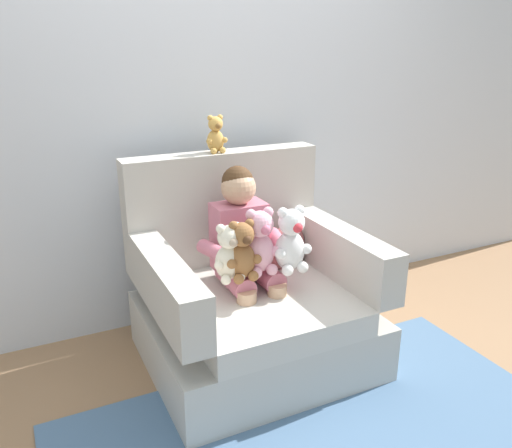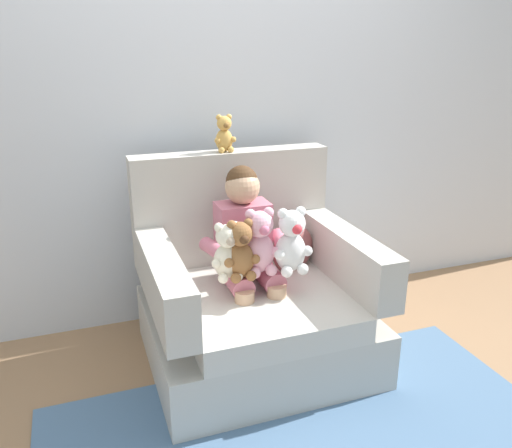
# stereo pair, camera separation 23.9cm
# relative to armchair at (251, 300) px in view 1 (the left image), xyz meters

# --- Properties ---
(ground_plane) EXTENTS (8.00, 8.00, 0.00)m
(ground_plane) POSITION_rel_armchair_xyz_m (0.00, -0.05, -0.32)
(ground_plane) COLOR #936D4C
(back_wall) EXTENTS (6.00, 0.10, 2.60)m
(back_wall) POSITION_rel_armchair_xyz_m (0.00, 0.62, 0.98)
(back_wall) COLOR silver
(back_wall) RESTS_ON ground
(armchair) EXTENTS (1.06, 0.94, 1.01)m
(armchair) POSITION_rel_armchair_xyz_m (0.00, 0.00, 0.00)
(armchair) COLOR #BCB7AD
(armchair) RESTS_ON ground
(seated_child) EXTENTS (0.45, 0.39, 0.82)m
(seated_child) POSITION_rel_armchair_xyz_m (-0.02, 0.03, 0.30)
(seated_child) COLOR #C66B7F
(seated_child) RESTS_ON armchair
(plush_pink) EXTENTS (0.19, 0.15, 0.32)m
(plush_pink) POSITION_rel_armchair_xyz_m (-0.01, -0.12, 0.35)
(plush_pink) COLOR #EAA8BC
(plush_pink) RESTS_ON armchair
(plush_brown) EXTENTS (0.17, 0.14, 0.29)m
(plush_brown) POSITION_rel_armchair_xyz_m (-0.11, -0.14, 0.33)
(plush_brown) COLOR brown
(plush_brown) RESTS_ON armchair
(plush_white) EXTENTS (0.19, 0.15, 0.32)m
(plush_white) POSITION_rel_armchair_xyz_m (0.14, -0.15, 0.35)
(plush_white) COLOR white
(plush_white) RESTS_ON armchair
(plush_cream) EXTENTS (0.16, 0.13, 0.27)m
(plush_cream) POSITION_rel_armchair_xyz_m (-0.17, -0.12, 0.33)
(plush_cream) COLOR silver
(plush_cream) RESTS_ON armchair
(plush_honey_on_backrest) EXTENTS (0.11, 0.09, 0.19)m
(plush_honey_on_backrest) POSITION_rel_armchair_xyz_m (-0.03, 0.34, 0.78)
(plush_honey_on_backrest) COLOR gold
(plush_honey_on_backrest) RESTS_ON armchair
(throw_pillow) EXTENTS (0.28, 0.19, 0.26)m
(throw_pillow) POSITION_rel_armchair_xyz_m (0.27, 0.12, 0.19)
(throw_pillow) COLOR #8C4C4C
(throw_pillow) RESTS_ON armchair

